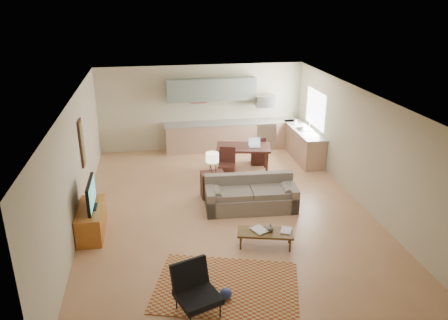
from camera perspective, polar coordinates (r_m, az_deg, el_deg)
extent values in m
plane|color=#AE7A53|center=(10.33, 0.28, -6.56)|extent=(9.00, 9.00, 0.00)
plane|color=white|center=(9.39, 0.31, 8.20)|extent=(9.00, 9.00, 0.00)
plane|color=#B6AE8E|center=(14.03, -2.93, 6.87)|extent=(6.50, 0.00, 6.50)
plane|color=#B6AE8E|center=(5.90, 8.22, -14.92)|extent=(6.50, 0.00, 6.50)
plane|color=#B6AE8E|center=(9.78, -18.79, -0.70)|extent=(0.00, 9.00, 9.00)
plane|color=#B6AE8E|center=(10.80, 17.55, 1.48)|extent=(0.00, 9.00, 9.00)
cube|color=#A5A8AD|center=(14.34, 5.26, 3.39)|extent=(0.62, 0.62, 0.90)
cube|color=#A5A8AD|center=(14.07, 5.39, 7.68)|extent=(0.62, 0.40, 0.35)
cube|color=slate|center=(13.77, -1.64, 9.18)|extent=(2.80, 0.34, 0.70)
cube|color=white|center=(13.34, 11.86, 6.58)|extent=(0.02, 1.40, 1.05)
cube|color=maroon|center=(7.90, 0.35, -16.18)|extent=(2.84, 2.33, 0.02)
imported|color=maroon|center=(8.79, 3.98, -9.34)|extent=(0.49, 0.52, 0.03)
imported|color=navy|center=(8.93, 7.45, -9.01)|extent=(0.44, 0.46, 0.02)
imported|color=black|center=(8.84, 6.03, -8.73)|extent=(0.22, 0.22, 0.16)
imported|color=beige|center=(13.84, 9.35, 4.97)|extent=(0.11, 0.11, 0.19)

